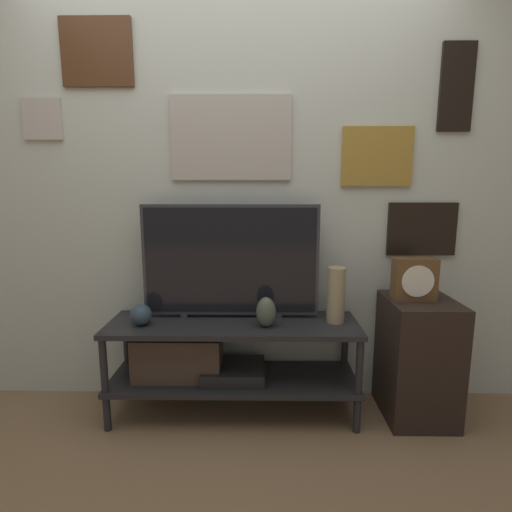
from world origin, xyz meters
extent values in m
plane|color=#846647|center=(0.00, 0.00, 0.00)|extent=(12.00, 12.00, 0.00)
cube|color=beige|center=(0.00, 0.52, 1.35)|extent=(6.40, 0.06, 2.70)
cube|color=#B2ADA3|center=(-0.02, 0.47, 1.60)|extent=(0.70, 0.02, 0.48)
cube|color=#B2BCC6|center=(-0.02, 0.47, 1.60)|extent=(0.66, 0.01, 0.44)
cube|color=black|center=(1.12, 0.47, 1.07)|extent=(0.41, 0.02, 0.32)
cube|color=#BCB299|center=(1.12, 0.47, 1.07)|extent=(0.37, 0.01, 0.28)
cube|color=#B7B2A8|center=(-1.11, 0.47, 1.71)|extent=(0.22, 0.02, 0.23)
cube|color=#BCB299|center=(-1.11, 0.47, 1.71)|extent=(0.19, 0.01, 0.19)
cube|color=#4C2D19|center=(-0.77, 0.47, 2.07)|extent=(0.40, 0.02, 0.37)
cube|color=white|center=(-0.77, 0.47, 2.07)|extent=(0.37, 0.01, 0.33)
cube|color=black|center=(1.26, 0.47, 1.88)|extent=(0.19, 0.02, 0.48)
cube|color=#BCB299|center=(1.26, 0.47, 1.88)|extent=(0.15, 0.01, 0.45)
cube|color=olive|center=(0.83, 0.47, 1.49)|extent=(0.41, 0.02, 0.34)
cube|color=#2D2D33|center=(0.83, 0.47, 1.49)|extent=(0.37, 0.01, 0.30)
cube|color=#232326|center=(0.00, 0.25, 0.54)|extent=(1.43, 0.43, 0.03)
cube|color=#232326|center=(0.00, 0.25, 0.21)|extent=(1.43, 0.43, 0.03)
cylinder|color=#232326|center=(-0.68, 0.07, 0.28)|extent=(0.04, 0.04, 0.56)
cylinder|color=#232326|center=(0.68, 0.07, 0.28)|extent=(0.04, 0.04, 0.56)
cylinder|color=#232326|center=(-0.68, 0.44, 0.28)|extent=(0.04, 0.04, 0.56)
cylinder|color=#232326|center=(0.68, 0.44, 0.28)|extent=(0.04, 0.04, 0.56)
cube|color=black|center=(0.00, 0.25, 0.26)|extent=(0.36, 0.30, 0.07)
cube|color=#47382D|center=(-0.32, 0.25, 0.35)|extent=(0.50, 0.23, 0.25)
cylinder|color=#333338|center=(-0.30, 0.35, 0.57)|extent=(0.05, 0.05, 0.02)
cylinder|color=#333338|center=(0.26, 0.35, 0.57)|extent=(0.05, 0.05, 0.02)
cube|color=#333338|center=(-0.02, 0.35, 0.90)|extent=(1.02, 0.04, 0.65)
cube|color=black|center=(-0.02, 0.33, 0.90)|extent=(0.98, 0.01, 0.61)
sphere|color=#2D4251|center=(-0.51, 0.20, 0.62)|extent=(0.12, 0.12, 0.12)
ellipsoid|color=#4C5647|center=(0.19, 0.19, 0.64)|extent=(0.11, 0.10, 0.17)
cylinder|color=tan|center=(0.58, 0.27, 0.72)|extent=(0.10, 0.10, 0.32)
cube|color=black|center=(1.06, 0.25, 0.35)|extent=(0.37, 0.43, 0.70)
cube|color=brown|center=(1.01, 0.26, 0.81)|extent=(0.23, 0.10, 0.24)
cylinder|color=white|center=(1.01, 0.20, 0.81)|extent=(0.18, 0.01, 0.18)
camera|label=1|loc=(0.16, -1.92, 1.33)|focal=28.00mm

